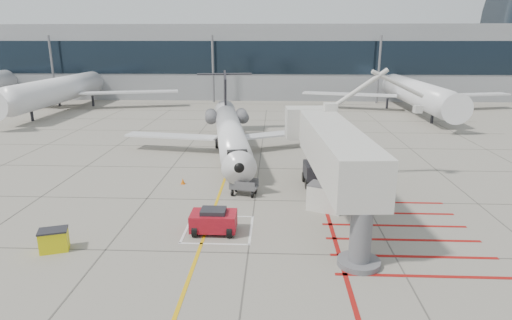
{
  "coord_description": "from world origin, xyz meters",
  "views": [
    {
      "loc": [
        1.38,
        -25.19,
        11.37
      ],
      "look_at": [
        0.0,
        6.0,
        2.5
      ],
      "focal_mm": 30.0,
      "sensor_mm": 36.0,
      "label": 1
    }
  ],
  "objects_px": {
    "regional_jet": "(231,122)",
    "jet_bridge": "(336,160)",
    "pushback_tug": "(214,220)",
    "spill_bin": "(54,240)"
  },
  "relations": [
    {
      "from": "pushback_tug",
      "to": "spill_bin",
      "type": "xyz_separation_m",
      "value": [
        -8.53,
        -2.71,
        -0.17
      ]
    },
    {
      "from": "jet_bridge",
      "to": "spill_bin",
      "type": "distance_m",
      "value": 17.43
    },
    {
      "from": "regional_jet",
      "to": "jet_bridge",
      "type": "xyz_separation_m",
      "value": [
        8.13,
        -13.19,
        0.15
      ]
    },
    {
      "from": "regional_jet",
      "to": "jet_bridge",
      "type": "height_order",
      "value": "jet_bridge"
    },
    {
      "from": "regional_jet",
      "to": "pushback_tug",
      "type": "bearing_deg",
      "value": -97.09
    },
    {
      "from": "jet_bridge",
      "to": "spill_bin",
      "type": "bearing_deg",
      "value": -164.58
    },
    {
      "from": "regional_jet",
      "to": "pushback_tug",
      "type": "height_order",
      "value": "regional_jet"
    },
    {
      "from": "regional_jet",
      "to": "jet_bridge",
      "type": "bearing_deg",
      "value": -67.23
    },
    {
      "from": "regional_jet",
      "to": "pushback_tug",
      "type": "xyz_separation_m",
      "value": [
        0.51,
        -16.19,
        -2.91
      ]
    },
    {
      "from": "pushback_tug",
      "to": "spill_bin",
      "type": "height_order",
      "value": "pushback_tug"
    }
  ]
}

